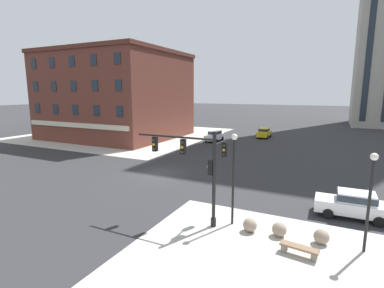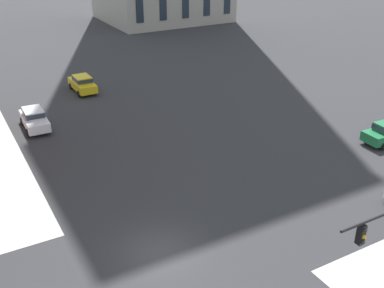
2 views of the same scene
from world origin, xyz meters
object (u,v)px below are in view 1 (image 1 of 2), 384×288
Objects in this scene: bollard_sphere_curb_a at (250,225)px; car_main_northbound_near at (264,132)px; car_main_southbound_near at (215,135)px; street_lamp_corner_near at (234,169)px; street_lamp_mid_sidewalk at (371,191)px; car_main_southbound_far at (354,204)px; bollard_sphere_curb_b at (279,229)px; bench_near_signal at (299,249)px; bollard_sphere_curb_c at (321,237)px; traffic_signal_main at (200,164)px.

car_main_northbound_near is at bearing 101.17° from bollard_sphere_curb_a.
car_main_southbound_near reaches higher than bollard_sphere_curb_a.
bollard_sphere_curb_a is at bearing -78.83° from car_main_northbound_near.
street_lamp_mid_sidewalk is (6.86, -0.07, -0.25)m from street_lamp_corner_near.
street_lamp_mid_sidewalk reaches higher than car_main_southbound_far.
street_lamp_corner_near is 8.18m from car_main_southbound_far.
bollard_sphere_curb_b is 31.36m from car_main_southbound_near.
car_main_northbound_near is at bearing 48.07° from car_main_southbound_near.
bollard_sphere_curb_b is at bearing -61.77° from car_main_southbound_near.
bench_near_signal is at bearing -52.54° from bollard_sphere_curb_b.
bollard_sphere_curb_c is at bearing 61.77° from bench_near_signal.
bollard_sphere_curb_c is 0.18× the size of car_main_southbound_near.
car_main_northbound_near is 9.51m from car_main_southbound_near.
car_main_northbound_near reaches higher than bollard_sphere_curb_c.
traffic_signal_main is at bearing -178.76° from bollard_sphere_curb_a.
bollard_sphere_curb_a is 3.72m from bollard_sphere_curb_c.
street_lamp_corner_near reaches higher than car_main_southbound_near.
bench_near_signal is 0.42× the size of car_main_northbound_near.
car_main_northbound_near is 1.00× the size of car_main_southbound_far.
bollard_sphere_curb_a is 6.31m from street_lamp_mid_sidewalk.
street_lamp_corner_near is 1.24× the size of car_main_southbound_far.
bollard_sphere_curb_a is 1.00× the size of bollard_sphere_curb_c.
traffic_signal_main is at bearing -177.03° from bollard_sphere_curb_b.
car_main_southbound_far is at bearing -51.19° from car_main_southbound_near.
bollard_sphere_curb_c reaches higher than bench_near_signal.
bollard_sphere_curb_a and bollard_sphere_curb_c have the same top height.
street_lamp_mid_sidewalk reaches higher than bollard_sphere_curb_c.
bench_near_signal is 0.34× the size of street_lamp_corner_near.
street_lamp_corner_near reaches higher than bollard_sphere_curb_a.
street_lamp_mid_sidewalk is 33.34m from car_main_southbound_near.
bollard_sphere_curb_c is 0.14× the size of street_lamp_corner_near.
street_lamp_corner_near reaches higher than bollard_sphere_curb_c.
car_main_northbound_near is at bearing 107.03° from bollard_sphere_curb_c.
bollard_sphere_curb_b is at bearing -176.31° from bollard_sphere_curb_c.
car_main_southbound_near is at bearing 118.77° from bench_near_signal.
bollard_sphere_curb_c is (3.70, 0.31, 0.00)m from bollard_sphere_curb_a.
car_main_southbound_far is (3.75, 4.52, 0.53)m from bollard_sphere_curb_b.
bollard_sphere_curb_b is 0.18× the size of car_main_southbound_far.
traffic_signal_main is at bearing -163.57° from street_lamp_corner_near.
bollard_sphere_curb_c is 0.42× the size of bench_near_signal.
bollard_sphere_curb_a is 0.16× the size of street_lamp_mid_sidewalk.
car_main_northbound_near is at bearing 112.05° from car_main_southbound_far.
bollard_sphere_curb_c is 0.18× the size of car_main_southbound_far.
bollard_sphere_curb_b reaches higher than bench_near_signal.
car_main_southbound_far is (2.55, 6.09, 0.59)m from bench_near_signal.
traffic_signal_main reaches higher than bollard_sphere_curb_a.
bollard_sphere_curb_c is at bearing -58.35° from car_main_southbound_near.
car_main_southbound_far is at bearing 29.40° from traffic_signal_main.
street_lamp_corner_near is (-4.91, 0.18, 3.03)m from bollard_sphere_curb_c.
car_main_northbound_near is (-3.76, 34.95, -2.73)m from traffic_signal_main.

